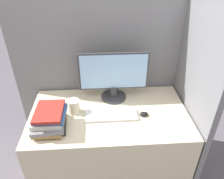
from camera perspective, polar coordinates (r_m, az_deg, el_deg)
The scene contains 8 objects.
cubicle_panel_rear at distance 2.14m, azimuth -1.39°, elevation 3.08°, with size 1.73×0.04×1.68m.
cubicle_panel_right at distance 1.98m, azimuth 19.97°, elevation -1.99°, with size 0.04×0.82×1.68m.
desk at distance 2.11m, azimuth -0.68°, elevation -13.85°, with size 1.33×0.76×0.74m.
monitor at distance 1.92m, azimuth 0.43°, elevation 3.19°, with size 0.61×0.23×0.44m.
keyboard at distance 1.81m, azimuth -0.13°, elevation -6.71°, with size 0.42×0.15×0.02m.
mouse at distance 1.83m, azimuth 8.32°, elevation -6.37°, with size 0.07×0.05×0.03m.
coffee_cup at distance 1.85m, azimuth -9.91°, elevation -4.35°, with size 0.10×0.10×0.12m.
book_stack at distance 1.73m, azimuth -16.04°, elevation -7.44°, with size 0.27×0.31×0.17m.
Camera 1 is at (-0.07, -1.06, 1.90)m, focal length 35.00 mm.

